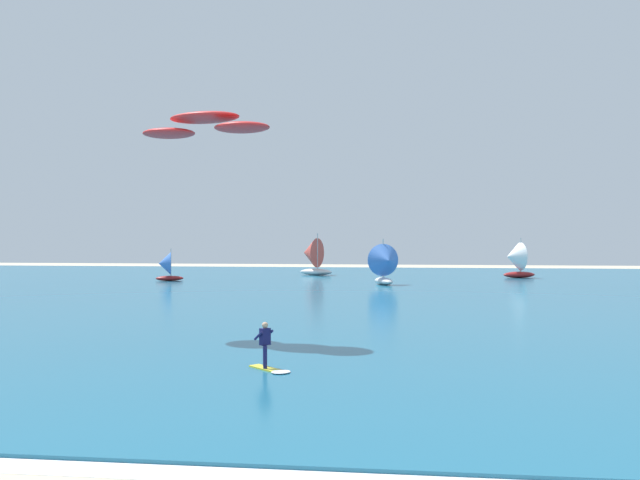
{
  "coord_description": "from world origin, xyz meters",
  "views": [
    {
      "loc": [
        2.21,
        -6.35,
        4.79
      ],
      "look_at": [
        -0.75,
        18.68,
        4.69
      ],
      "focal_mm": 36.91,
      "sensor_mm": 36.0,
      "label": 1
    }
  ],
  "objects_px": {
    "kitesurfer": "(268,353)",
    "sailboat_center_horizon": "(385,264)",
    "kite": "(204,125)",
    "sailboat_anchored_offshore": "(166,266)",
    "sailboat_trailing": "(312,256)",
    "sailboat_mid_right": "(515,260)"
  },
  "relations": [
    {
      "from": "sailboat_trailing",
      "to": "sailboat_mid_right",
      "type": "bearing_deg",
      "value": -6.9
    },
    {
      "from": "sailboat_center_horizon",
      "to": "sailboat_anchored_offshore",
      "type": "bearing_deg",
      "value": 171.91
    },
    {
      "from": "sailboat_center_horizon",
      "to": "sailboat_trailing",
      "type": "xyz_separation_m",
      "value": [
        -9.48,
        16.12,
        0.29
      ]
    },
    {
      "from": "sailboat_mid_right",
      "to": "sailboat_anchored_offshore",
      "type": "distance_m",
      "value": 39.63
    },
    {
      "from": "sailboat_center_horizon",
      "to": "sailboat_trailing",
      "type": "bearing_deg",
      "value": 120.44
    },
    {
      "from": "sailboat_anchored_offshore",
      "to": "sailboat_trailing",
      "type": "bearing_deg",
      "value": 41.9
    },
    {
      "from": "sailboat_anchored_offshore",
      "to": "kitesurfer",
      "type": "bearing_deg",
      "value": -65.96
    },
    {
      "from": "kitesurfer",
      "to": "sailboat_center_horizon",
      "type": "height_order",
      "value": "sailboat_center_horizon"
    },
    {
      "from": "kitesurfer",
      "to": "sailboat_trailing",
      "type": "distance_m",
      "value": 58.62
    },
    {
      "from": "sailboat_mid_right",
      "to": "sailboat_trailing",
      "type": "bearing_deg",
      "value": 173.1
    },
    {
      "from": "kitesurfer",
      "to": "sailboat_mid_right",
      "type": "distance_m",
      "value": 58.25
    },
    {
      "from": "kite",
      "to": "sailboat_mid_right",
      "type": "relative_size",
      "value": 1.55
    },
    {
      "from": "sailboat_trailing",
      "to": "sailboat_anchored_offshore",
      "type": "bearing_deg",
      "value": -138.1
    },
    {
      "from": "kite",
      "to": "sailboat_anchored_offshore",
      "type": "relative_size",
      "value": 2.05
    },
    {
      "from": "sailboat_center_horizon",
      "to": "sailboat_mid_right",
      "type": "bearing_deg",
      "value": 41.94
    },
    {
      "from": "sailboat_anchored_offshore",
      "to": "sailboat_trailing",
      "type": "distance_m",
      "value": 19.12
    },
    {
      "from": "kitesurfer",
      "to": "sailboat_center_horizon",
      "type": "distance_m",
      "value": 42.31
    },
    {
      "from": "kitesurfer",
      "to": "sailboat_center_horizon",
      "type": "relative_size",
      "value": 0.4
    },
    {
      "from": "sailboat_anchored_offshore",
      "to": "sailboat_trailing",
      "type": "relative_size",
      "value": 0.67
    },
    {
      "from": "sailboat_mid_right",
      "to": "sailboat_anchored_offshore",
      "type": "height_order",
      "value": "sailboat_mid_right"
    },
    {
      "from": "kite",
      "to": "kitesurfer",
      "type": "bearing_deg",
      "value": -58.38
    },
    {
      "from": "kitesurfer",
      "to": "kite",
      "type": "bearing_deg",
      "value": 121.62
    }
  ]
}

